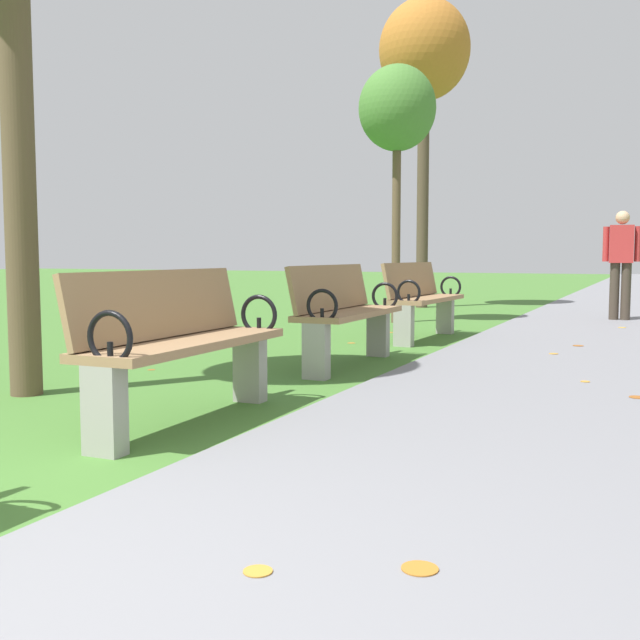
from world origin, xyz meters
name	(u,v)px	position (x,y,z in m)	size (l,w,h in m)	color
paved_walkway	(627,296)	(1.31, 18.00, 0.01)	(2.62, 44.00, 0.02)	slate
park_bench_2	(180,341)	(-0.50, 2.43, 0.49)	(0.50, 1.61, 0.90)	#93704C
park_bench_3	(345,312)	(-0.50, 4.92, 0.49)	(0.49, 1.61, 0.90)	#93704C
park_bench_4	(422,298)	(-0.50, 7.26, 0.49)	(0.53, 1.62, 0.90)	#93704C
tree_2	(397,111)	(-1.49, 9.21, 3.04)	(1.11, 1.11, 3.69)	brown
tree_3	(424,55)	(-2.07, 12.42, 4.65)	(1.67, 1.67, 5.66)	#4C3D2D
pedestrian_walking	(621,259)	(1.48, 10.85, 0.93)	(0.53, 0.23, 1.62)	#3D3328
scattered_leaves	(368,386)	(0.08, 3.99, 0.01)	(4.61, 10.86, 0.02)	#AD6B23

